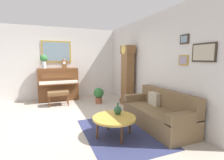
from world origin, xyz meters
name	(u,v)px	position (x,y,z in m)	size (l,w,h in m)	color
ground_plane	(68,120)	(0.00, 0.00, -0.05)	(6.40, 6.00, 0.10)	#B2A899
wall_left	(58,63)	(-2.60, 0.00, 1.41)	(0.13, 4.90, 2.80)	silver
wall_back	(147,65)	(0.01, 2.40, 1.40)	(5.30, 0.13, 2.80)	silver
area_rug	(121,132)	(1.29, 0.96, 0.00)	(2.10, 1.50, 0.01)	navy
piano	(58,84)	(-2.23, -0.06, 0.62)	(0.87, 1.44, 1.23)	brown
piano_bench	(58,94)	(-1.41, -0.13, 0.41)	(0.42, 0.70, 0.48)	brown
grandfather_clock	(127,77)	(-0.68, 2.10, 0.96)	(0.52, 0.34, 2.03)	brown
couch	(158,113)	(1.27, 1.93, 0.31)	(1.90, 0.80, 0.84)	brown
coffee_table	(114,118)	(1.38, 0.76, 0.38)	(0.88, 0.88, 0.41)	gold
mantel_clock	(64,64)	(-2.23, 0.18, 1.40)	(0.13, 0.18, 0.38)	brown
flower_vase	(44,60)	(-2.23, -0.54, 1.54)	(0.26, 0.26, 0.58)	silver
green_jug	(118,110)	(1.24, 0.90, 0.50)	(0.17, 0.17, 0.24)	#234C33
potted_plant	(99,94)	(-1.19, 1.23, 0.32)	(0.36, 0.36, 0.56)	#935138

